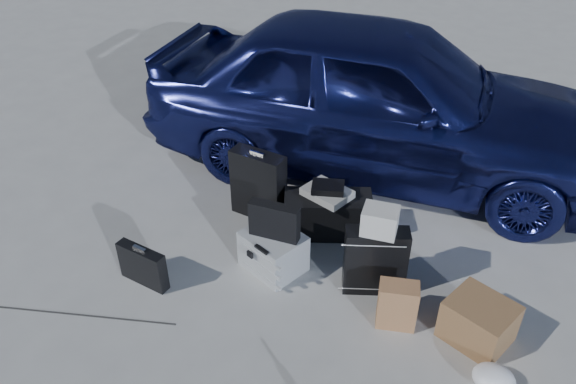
% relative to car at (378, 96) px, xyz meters
% --- Properties ---
extents(ground, '(60.00, 60.00, 0.00)m').
position_rel_car_xyz_m(ground, '(0.07, -2.59, -0.79)').
color(ground, '#AFAFAA').
rests_on(ground, ground).
extents(car, '(4.80, 2.34, 1.58)m').
position_rel_car_xyz_m(car, '(0.00, 0.00, 0.00)').
color(car, navy).
rests_on(car, ground).
extents(pelican_case, '(0.57, 0.52, 0.34)m').
position_rel_car_xyz_m(pelican_case, '(-0.21, -1.94, -0.62)').
color(pelican_case, '#AAAEB0').
rests_on(pelican_case, ground).
extents(laptop_bag, '(0.41, 0.13, 0.30)m').
position_rel_car_xyz_m(laptop_bag, '(-0.20, -1.94, -0.30)').
color(laptop_bag, black).
rests_on(laptop_bag, pelican_case).
extents(briefcase, '(0.44, 0.14, 0.34)m').
position_rel_car_xyz_m(briefcase, '(-1.08, -2.54, -0.62)').
color(briefcase, black).
rests_on(briefcase, ground).
extents(suitcase_left, '(0.52, 0.23, 0.66)m').
position_rel_car_xyz_m(suitcase_left, '(-0.67, -1.33, -0.46)').
color(suitcase_left, black).
rests_on(suitcase_left, ground).
extents(suitcase_right, '(0.51, 0.34, 0.58)m').
position_rel_car_xyz_m(suitcase_right, '(0.61, -1.82, -0.50)').
color(suitcase_right, black).
rests_on(suitcase_right, ground).
extents(white_carton, '(0.28, 0.24, 0.21)m').
position_rel_car_xyz_m(white_carton, '(0.61, -1.82, -0.11)').
color(white_carton, beige).
rests_on(white_carton, suitcase_right).
extents(duffel_bag, '(0.83, 0.61, 0.38)m').
position_rel_car_xyz_m(duffel_bag, '(0.01, -1.31, -0.60)').
color(duffel_bag, black).
rests_on(duffel_bag, ground).
extents(flat_box_white, '(0.46, 0.40, 0.07)m').
position_rel_car_xyz_m(flat_box_white, '(-0.01, -1.30, -0.37)').
color(flat_box_white, beige).
rests_on(flat_box_white, duffel_bag).
extents(flat_box_black, '(0.33, 0.27, 0.06)m').
position_rel_car_xyz_m(flat_box_black, '(0.00, -1.31, -0.31)').
color(flat_box_black, black).
rests_on(flat_box_black, flat_box_white).
extents(kraft_bag, '(0.32, 0.24, 0.38)m').
position_rel_car_xyz_m(kraft_bag, '(0.88, -2.10, -0.60)').
color(kraft_bag, '#AA714A').
rests_on(kraft_bag, ground).
extents(cardboard_box, '(0.55, 0.52, 0.33)m').
position_rel_car_xyz_m(cardboard_box, '(1.44, -1.99, -0.62)').
color(cardboard_box, olive).
rests_on(cardboard_box, ground).
extents(plastic_bag, '(0.29, 0.25, 0.15)m').
position_rel_car_xyz_m(plastic_bag, '(1.62, -2.37, -0.71)').
color(plastic_bag, white).
rests_on(plastic_bag, ground).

